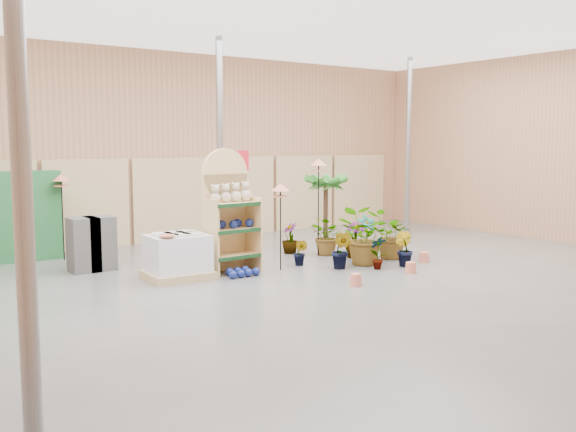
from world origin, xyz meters
name	(u,v)px	position (x,y,z in m)	size (l,w,h in m)	color
room	(294,151)	(0.00, 0.91, 2.21)	(15.20, 12.10, 4.70)	#505050
display_shelf	(228,215)	(-0.70, 1.99, 1.03)	(0.97, 0.64, 2.26)	tan
teddy_bears	(232,194)	(-0.67, 1.88, 1.43)	(0.84, 0.22, 0.36)	#BDA990
gazing_balls_shelf	(232,224)	(-0.70, 1.85, 0.89)	(0.83, 0.28, 0.16)	navy
gazing_balls_floor	(241,272)	(-0.76, 1.43, 0.07)	(0.63, 0.39, 0.15)	navy
pallet_stack	(178,257)	(-1.77, 1.90, 0.39)	(1.13, 0.96, 0.81)	tan
charcoal_planters	(92,244)	(-2.75, 3.46, 0.50)	(0.80, 0.50, 1.00)	#363636
trellis_stock	(8,217)	(-3.80, 5.20, 0.90)	(2.00, 0.30, 1.80)	#1F5F2F
offer_sign	(237,182)	(0.10, 2.98, 1.57)	(0.50, 0.08, 2.20)	gray
bird_table_front	(280,190)	(0.13, 1.50, 1.49)	(0.34, 0.34, 1.62)	black
bird_table_right	(319,166)	(1.64, 2.30, 1.88)	(0.34, 0.34, 2.03)	black
bird_table_back	(61,180)	(-2.85, 4.87, 1.61)	(0.34, 0.34, 1.74)	black
palm	(326,182)	(1.98, 2.48, 1.52)	(0.70, 0.70, 1.78)	#3B2619
potted_plant_1	(342,250)	(1.12, 0.92, 0.36)	(0.40, 0.32, 0.72)	#236A1D
potted_plant_2	(362,237)	(1.70, 1.01, 0.54)	(0.98, 0.85, 1.09)	#236A1D
potted_plant_3	(355,240)	(2.11, 1.68, 0.37)	(0.42, 0.42, 0.74)	#236A1D
potted_plant_4	(367,233)	(2.76, 2.03, 0.41)	(0.43, 0.29, 0.82)	#236A1D
potted_plant_5	(301,252)	(0.69, 1.63, 0.26)	(0.28, 0.23, 0.51)	#236A1D
potted_plant_6	(328,236)	(1.85, 2.24, 0.41)	(0.73, 0.63, 0.81)	#236A1D
potted_plant_8	(378,252)	(1.67, 0.51, 0.32)	(0.33, 0.23, 0.63)	#236A1D
potted_plant_9	(404,249)	(2.26, 0.43, 0.33)	(0.37, 0.30, 0.67)	#236A1D
potted_plant_10	(390,235)	(2.59, 1.14, 0.49)	(0.88, 0.77, 0.98)	#236A1D
potted_plant_11	(290,238)	(1.32, 2.87, 0.33)	(0.37, 0.37, 0.65)	#236A1D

